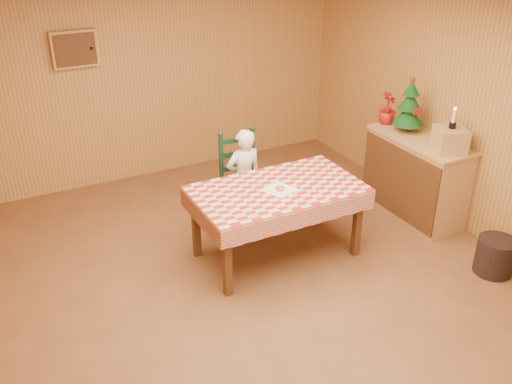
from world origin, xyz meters
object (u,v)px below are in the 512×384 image
Objects in this scene: seated_child at (244,178)px; dining_table at (277,195)px; storage_bin at (495,256)px; crate at (450,140)px; christmas_tree at (409,107)px; shelf_unit at (416,176)px; ladder_chair at (242,181)px.

dining_table is at bearing 90.00° from seated_child.
seated_child reaches higher than storage_bin.
crate is at bearing 82.69° from storage_bin.
crate is 0.48× the size of christmas_tree.
crate reaches higher than dining_table.
dining_table is at bearing 144.14° from storage_bin.
christmas_tree reaches higher than shelf_unit.
storage_bin is (-0.12, -1.55, -1.03)m from christmas_tree.
dining_table reaches higher than storage_bin.
storage_bin is (-0.11, -1.30, -0.28)m from shelf_unit.
christmas_tree reaches higher than storage_bin.
storage_bin is at bearing -49.66° from ladder_chair.
crate reaches higher than seated_child.
seated_child reaches higher than ladder_chair.
ladder_chair reaches higher than storage_bin.
seated_child is 2.66m from storage_bin.
dining_table is 0.74m from seated_child.
christmas_tree reaches higher than ladder_chair.
shelf_unit is at bearing 159.63° from seated_child.
ladder_chair is 1.98m from shelf_unit.
seated_child is at bearing -90.00° from ladder_chair.
seated_child is at bearing 90.00° from dining_table.
shelf_unit is 1.33m from storage_bin.
seated_child is (0.00, 0.73, -0.13)m from dining_table.
dining_table is at bearing -170.85° from christmas_tree.
storage_bin is (1.73, -2.04, -0.32)m from ladder_chair.
dining_table is 1.34× the size of shelf_unit.
dining_table is 1.47× the size of seated_child.
crate is (1.85, -1.08, 0.49)m from seated_child.
christmas_tree is at bearing 85.74° from storage_bin.
shelf_unit is 0.79m from christmas_tree.
dining_table is 1.85m from shelf_unit.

